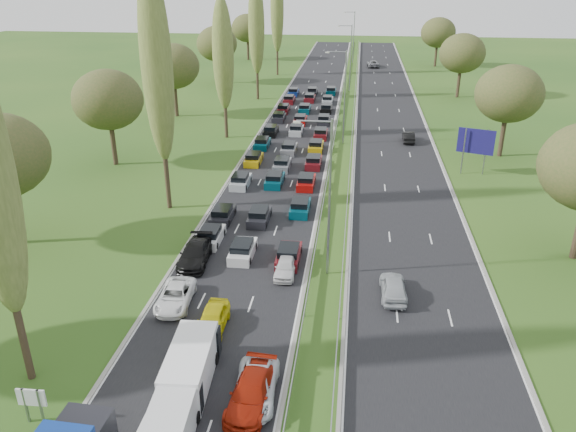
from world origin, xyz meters
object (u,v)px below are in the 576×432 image
(direction_sign, at_px, (476,143))
(near_car_2, at_px, (175,296))
(white_van_front, at_px, (171,425))
(white_van_rear, at_px, (192,363))
(info_sign, at_px, (32,401))
(near_car_3, at_px, (195,254))

(direction_sign, bearing_deg, near_car_2, -129.56)
(white_van_front, distance_m, white_van_rear, 4.55)
(info_sign, bearing_deg, direction_sign, 55.48)
(near_car_2, distance_m, info_sign, 12.17)
(direction_sign, bearing_deg, white_van_front, -116.89)
(near_car_2, height_order, direction_sign, direction_sign)
(near_car_3, distance_m, info_sign, 17.98)
(info_sign, bearing_deg, white_van_rear, 30.15)
(near_car_2, xyz_separation_m, direction_sign, (25.05, 30.32, 2.89))
(near_car_2, height_order, white_van_front, white_van_front)
(near_car_3, bearing_deg, white_van_rear, -77.94)
(near_car_2, xyz_separation_m, near_car_3, (-0.29, 6.07, 0.11))
(near_car_3, bearing_deg, near_car_2, -90.18)
(white_van_front, relative_size, white_van_rear, 0.91)
(near_car_3, xyz_separation_m, white_van_rear, (3.61, -13.52, 0.38))
(near_car_3, relative_size, info_sign, 2.53)
(near_car_2, distance_m, near_car_3, 6.08)
(direction_sign, bearing_deg, info_sign, -124.52)
(white_van_rear, distance_m, direction_sign, 43.63)
(near_car_2, relative_size, direction_sign, 0.91)
(white_van_rear, height_order, direction_sign, direction_sign)
(near_car_3, bearing_deg, direction_sign, 40.84)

